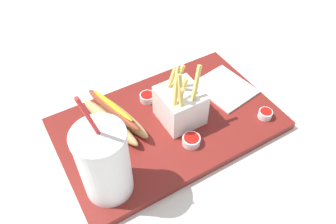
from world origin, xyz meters
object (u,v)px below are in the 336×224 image
at_px(ketchup_cup_2, 191,140).
at_px(soda_cup, 104,163).
at_px(fries_basket, 180,105).
at_px(ketchup_cup_1, 147,97).
at_px(ketchup_cup_3, 265,114).
at_px(hot_dog_1, 114,116).
at_px(napkin_stack, 225,88).

bearing_deg(ketchup_cup_2, soda_cup, 2.16).
bearing_deg(ketchup_cup_2, fries_basket, -103.31).
bearing_deg(ketchup_cup_2, ketchup_cup_1, -83.47).
bearing_deg(ketchup_cup_3, soda_cup, -2.40).
height_order(fries_basket, ketchup_cup_1, fries_basket).
xyz_separation_m(hot_dog_1, ketchup_cup_1, (-0.10, -0.03, -0.02)).
bearing_deg(napkin_stack, ketchup_cup_3, 99.78).
relative_size(hot_dog_1, napkin_stack, 1.47).
bearing_deg(napkin_stack, ketchup_cup_1, -19.27).
distance_m(soda_cup, ketchup_cup_2, 0.20).
bearing_deg(hot_dog_1, ketchup_cup_3, 152.75).
height_order(fries_basket, hot_dog_1, fries_basket).
distance_m(fries_basket, ketchup_cup_3, 0.20).
relative_size(ketchup_cup_3, napkin_stack, 0.24).
bearing_deg(ketchup_cup_2, ketchup_cup_3, 172.96).
bearing_deg(ketchup_cup_3, ketchup_cup_1, -42.15).
relative_size(fries_basket, hot_dog_1, 0.78).
relative_size(hot_dog_1, ketchup_cup_2, 5.01).
bearing_deg(ketchup_cup_3, napkin_stack, -80.22).
relative_size(soda_cup, ketchup_cup_2, 6.53).
bearing_deg(ketchup_cup_1, ketchup_cup_2, 96.53).
distance_m(ketchup_cup_2, ketchup_cup_3, 0.19).
height_order(hot_dog_1, napkin_stack, hot_dog_1).
xyz_separation_m(soda_cup, ketchup_cup_1, (-0.17, -0.17, -0.07)).
xyz_separation_m(fries_basket, napkin_stack, (-0.15, -0.02, -0.04)).
height_order(soda_cup, napkin_stack, soda_cup).
bearing_deg(ketchup_cup_2, napkin_stack, -149.31).
bearing_deg(fries_basket, ketchup_cup_1, -67.83).
bearing_deg(soda_cup, fries_basket, -158.75).
relative_size(ketchup_cup_2, napkin_stack, 0.29).
distance_m(soda_cup, fries_basket, 0.23).
xyz_separation_m(soda_cup, napkin_stack, (-0.36, -0.11, -0.08)).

